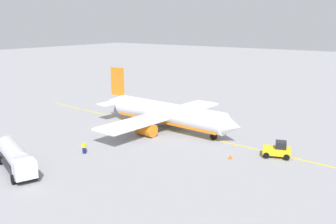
{
  "coord_description": "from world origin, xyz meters",
  "views": [
    {
      "loc": [
        36.2,
        -49.94,
        17.69
      ],
      "look_at": [
        0.0,
        0.0,
        3.0
      ],
      "focal_mm": 40.44,
      "sensor_mm": 36.0,
      "label": 1
    }
  ],
  "objects_px": {
    "refueling_worker": "(84,148)",
    "safety_cone_nose": "(230,157)",
    "fuel_tanker": "(15,157)",
    "pushback_tug": "(277,150)",
    "airplane": "(166,114)"
  },
  "relations": [
    {
      "from": "airplane",
      "to": "fuel_tanker",
      "type": "relative_size",
      "value": 2.53
    },
    {
      "from": "fuel_tanker",
      "to": "pushback_tug",
      "type": "xyz_separation_m",
      "value": [
        24.22,
        23.33,
        -0.73
      ]
    },
    {
      "from": "safety_cone_nose",
      "to": "pushback_tug",
      "type": "bearing_deg",
      "value": 43.08
    },
    {
      "from": "pushback_tug",
      "to": "refueling_worker",
      "type": "distance_m",
      "value": 26.31
    },
    {
      "from": "refueling_worker",
      "to": "fuel_tanker",
      "type": "bearing_deg",
      "value": -103.14
    },
    {
      "from": "refueling_worker",
      "to": "safety_cone_nose",
      "type": "bearing_deg",
      "value": 29.56
    },
    {
      "from": "fuel_tanker",
      "to": "safety_cone_nose",
      "type": "bearing_deg",
      "value": 44.13
    },
    {
      "from": "airplane",
      "to": "pushback_tug",
      "type": "height_order",
      "value": "airplane"
    },
    {
      "from": "refueling_worker",
      "to": "safety_cone_nose",
      "type": "relative_size",
      "value": 2.75
    },
    {
      "from": "fuel_tanker",
      "to": "refueling_worker",
      "type": "bearing_deg",
      "value": 76.86
    },
    {
      "from": "safety_cone_nose",
      "to": "refueling_worker",
      "type": "bearing_deg",
      "value": -150.44
    },
    {
      "from": "airplane",
      "to": "fuel_tanker",
      "type": "xyz_separation_m",
      "value": [
        -3.87,
        -25.69,
        -0.86
      ]
    },
    {
      "from": "airplane",
      "to": "fuel_tanker",
      "type": "distance_m",
      "value": 25.99
    },
    {
      "from": "refueling_worker",
      "to": "safety_cone_nose",
      "type": "height_order",
      "value": "refueling_worker"
    },
    {
      "from": "airplane",
      "to": "safety_cone_nose",
      "type": "bearing_deg",
      "value": -23.46
    }
  ]
}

